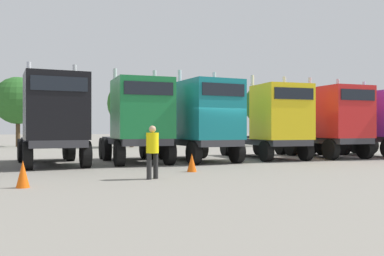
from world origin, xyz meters
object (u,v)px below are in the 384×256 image
traffic_cone_mid (192,163)px  semi_truck_red (334,121)px  visitor_in_hivis (152,148)px  semi_truck_teal (205,120)px  semi_truck_black (54,119)px  traffic_cone_near (23,174)px  semi_truck_yellow (275,122)px  semi_truck_green (139,120)px

traffic_cone_mid → semi_truck_red: bearing=24.0°
semi_truck_red → visitor_in_hivis: size_ratio=3.49×
semi_truck_teal → semi_truck_red: size_ratio=1.05×
semi_truck_teal → semi_truck_red: 7.61m
semi_truck_black → semi_truck_red: 14.43m
semi_truck_red → visitor_in_hivis: semi_truck_red is taller
semi_truck_black → traffic_cone_near: bearing=-13.5°
semi_truck_red → traffic_cone_near: (-15.30, -6.75, -1.64)m
semi_truck_black → traffic_cone_mid: (4.81, -3.91, -1.66)m
semi_truck_yellow → visitor_in_hivis: 9.96m
semi_truck_teal → visitor_in_hivis: (-3.92, -5.66, -1.02)m
semi_truck_green → visitor_in_hivis: size_ratio=3.46×
semi_truck_yellow → traffic_cone_mid: 7.54m
semi_truck_yellow → traffic_cone_mid: semi_truck_yellow is taller
semi_truck_green → traffic_cone_near: size_ratio=7.96×
semi_truck_teal → traffic_cone_near: semi_truck_teal is taller
semi_truck_black → semi_truck_green: (3.69, 0.23, 0.01)m
semi_truck_green → semi_truck_teal: 3.14m
visitor_in_hivis → traffic_cone_near: 3.91m
traffic_cone_mid → semi_truck_black: bearing=140.9°
semi_truck_green → visitor_in_hivis: bearing=-9.0°
semi_truck_green → semi_truck_red: (10.73, 0.15, -0.00)m
visitor_in_hivis → traffic_cone_near: (-3.79, -0.77, -0.61)m
semi_truck_yellow → visitor_in_hivis: bearing=-52.2°
visitor_in_hivis → semi_truck_yellow: bearing=99.3°
semi_truck_red → visitor_in_hivis: bearing=-64.1°
semi_truck_teal → traffic_cone_mid: size_ratio=9.33×
semi_truck_red → traffic_cone_near: 16.81m
traffic_cone_near → semi_truck_black: bearing=82.1°
traffic_cone_mid → visitor_in_hivis: bearing=-138.3°
semi_truck_red → traffic_cone_mid: 10.65m
semi_truck_teal → semi_truck_red: (7.60, 0.32, 0.01)m
semi_truck_green → semi_truck_teal: bearing=85.5°
semi_truck_green → semi_truck_red: semi_truck_red is taller
semi_truck_black → semi_truck_green: size_ratio=1.13×
semi_truck_red → semi_truck_yellow: bearing=-91.9°
semi_truck_teal → semi_truck_yellow: 3.99m
semi_truck_yellow → traffic_cone_near: bearing=-59.4°
traffic_cone_near → semi_truck_green: bearing=55.3°
semi_truck_teal → semi_truck_yellow: bearing=88.5°
semi_truck_teal → semi_truck_yellow: (3.97, 0.34, -0.06)m
semi_truck_red → semi_truck_black: bearing=-90.0°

